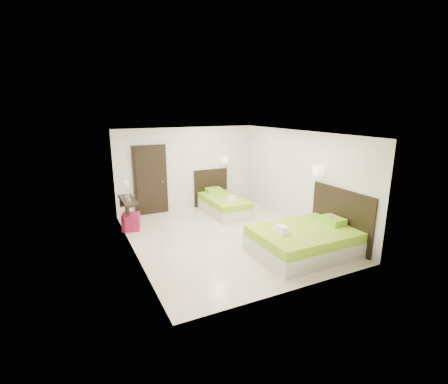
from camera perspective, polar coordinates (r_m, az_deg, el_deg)
name	(u,v)px	position (r m, az deg, el deg)	size (l,w,h in m)	color
floor	(226,237)	(8.31, 0.29, -7.91)	(5.50, 5.50, 0.00)	beige
bed_single	(222,203)	(10.11, -0.29, -2.00)	(1.18, 1.96, 1.62)	beige
bed_double	(306,239)	(7.58, 14.24, -8.03)	(2.19, 1.87, 1.81)	beige
nightstand	(227,199)	(10.93, 0.61, -1.30)	(0.42, 0.37, 0.37)	black
ottoman	(131,222)	(9.06, -16.03, -5.06)	(0.44, 0.44, 0.44)	maroon
door	(151,180)	(10.05, -12.78, 1.99)	(1.02, 0.15, 2.14)	black
console_shelf	(128,200)	(8.90, -16.55, -1.44)	(0.35, 1.20, 0.78)	black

